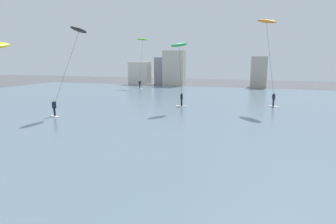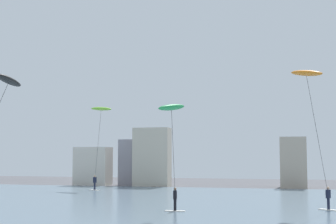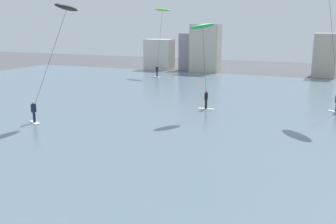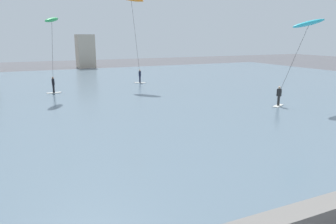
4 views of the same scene
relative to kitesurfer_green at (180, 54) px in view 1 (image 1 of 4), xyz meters
name	(u,v)px [view 1 (image 1 of 4)]	position (x,y,z in m)	size (l,w,h in m)	color
water_bay	(204,110)	(2.88, 0.07, -6.20)	(84.00, 52.00, 0.10)	slate
far_shore_buildings	(185,71)	(-6.58, 28.43, -3.16)	(29.01, 4.82, 7.35)	beige
kitesurfer_green	(180,54)	(0.00, 0.00, 0.00)	(1.94, 3.42, 7.47)	silver
kitesurfer_lime	(142,44)	(-13.34, 21.31, 2.26)	(3.31, 4.53, 9.58)	silver
kitesurfer_orange	(267,29)	(9.04, 3.45, 2.71)	(3.45, 3.75, 10.15)	silver
kitesurfer_black	(75,41)	(-9.17, -5.84, 1.21)	(2.63, 4.48, 8.83)	silver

